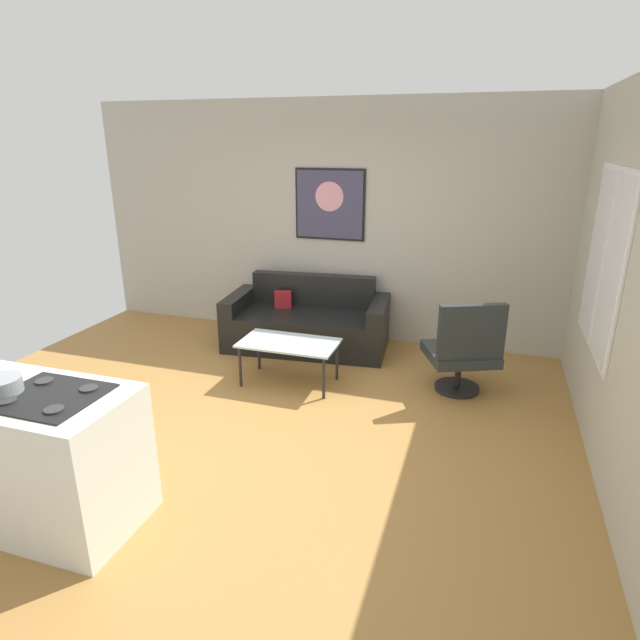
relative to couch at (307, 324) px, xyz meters
name	(u,v)px	position (x,y,z in m)	size (l,w,h in m)	color
ground	(263,428)	(0.25, -1.89, -0.30)	(6.40, 6.40, 0.04)	#A4753A
back_wall	(341,223)	(0.25, 0.53, 1.12)	(6.40, 0.05, 2.80)	#B1AC9F
right_wall	(626,285)	(2.87, -1.59, 1.12)	(0.05, 6.40, 2.80)	#B4B19C
couch	(307,324)	(0.00, 0.00, 0.00)	(1.93, 1.05, 0.80)	black
coffee_table	(289,346)	(0.16, -1.02, 0.13)	(0.96, 0.54, 0.44)	silver
armchair	(464,350)	(1.82, -0.73, 0.17)	(0.81, 0.79, 0.95)	black
kitchen_counter	(29,454)	(-0.70, -3.38, 0.17)	(1.41, 0.69, 0.92)	silver
mixing_bowl	(1,387)	(-0.74, -3.44, 0.67)	(0.24, 0.24, 0.11)	#8D979A
wall_painting	(330,204)	(0.12, 0.49, 1.34)	(0.85, 0.03, 0.83)	black
window	(605,262)	(2.83, -0.99, 1.16)	(0.03, 1.36, 1.45)	silver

